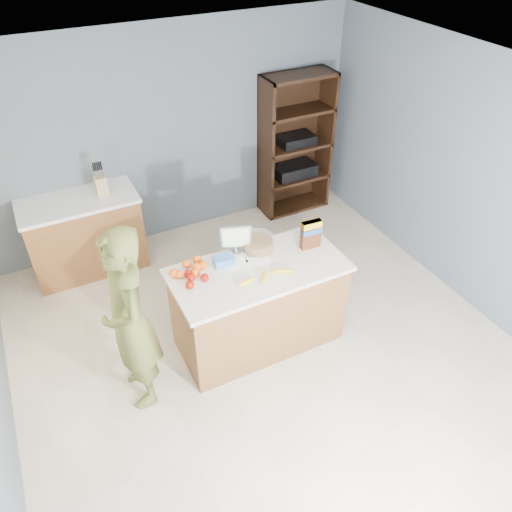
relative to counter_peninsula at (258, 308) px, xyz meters
name	(u,v)px	position (x,y,z in m)	size (l,w,h in m)	color
floor	(273,360)	(0.00, -0.30, -0.42)	(4.50, 5.00, 0.02)	beige
walls	(277,212)	(0.00, -0.30, 1.24)	(4.52, 5.02, 2.51)	slate
counter_peninsula	(258,308)	(0.00, 0.00, 0.00)	(1.56, 0.76, 0.90)	brown
back_cabinet	(85,234)	(-1.20, 1.90, 0.04)	(1.24, 0.62, 0.90)	brown
shelving_unit	(294,147)	(1.55, 2.05, 0.45)	(0.90, 0.40, 1.80)	black
person	(130,322)	(-1.18, -0.09, 0.44)	(0.62, 0.41, 1.70)	#59602A
knife_block	(101,186)	(-0.92, 1.86, 0.60)	(0.12, 0.10, 0.31)	tan
envelopes	(247,263)	(-0.06, 0.11, 0.49)	(0.44, 0.23, 0.00)	white
bananas	(269,275)	(0.03, -0.15, 0.50)	(0.53, 0.16, 0.04)	yellow
apples	(193,278)	(-0.57, 0.08, 0.52)	(0.22, 0.22, 0.07)	#981004
oranges	(190,268)	(-0.55, 0.23, 0.52)	(0.34, 0.24, 0.08)	#FE6310
blue_carton	(224,261)	(-0.25, 0.19, 0.52)	(0.18, 0.12, 0.08)	blue
salad_bowl	(258,244)	(0.12, 0.25, 0.54)	(0.30, 0.30, 0.13)	#267219
tv	(236,238)	(-0.07, 0.31, 0.64)	(0.28, 0.12, 0.28)	silver
cereal_box	(311,232)	(0.57, 0.07, 0.65)	(0.19, 0.08, 0.28)	#592B14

